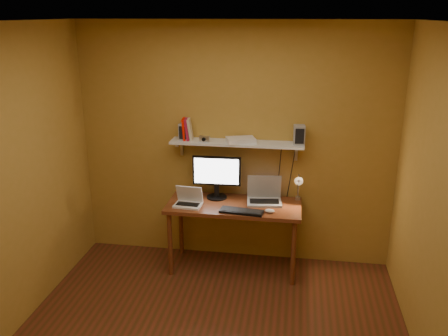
% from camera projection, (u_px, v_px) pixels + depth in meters
% --- Properties ---
extents(room, '(3.44, 3.24, 2.64)m').
position_uv_depth(room, '(207.00, 201.00, 3.60)').
color(room, maroon).
rests_on(room, ground).
extents(desk, '(1.40, 0.60, 0.75)m').
position_uv_depth(desk, '(234.00, 212.00, 4.99)').
color(desk, brown).
rests_on(desk, ground).
extents(wall_shelf, '(1.40, 0.25, 0.21)m').
position_uv_depth(wall_shelf, '(237.00, 143.00, 4.96)').
color(wall_shelf, silver).
rests_on(wall_shelf, room).
extents(monitor, '(0.52, 0.22, 0.47)m').
position_uv_depth(monitor, '(217.00, 175.00, 5.06)').
color(monitor, black).
rests_on(monitor, desk).
extents(laptop, '(0.39, 0.30, 0.27)m').
position_uv_depth(laptop, '(264.00, 195.00, 5.02)').
color(laptop, '#92949A').
rests_on(laptop, desk).
extents(netbook, '(0.29, 0.22, 0.20)m').
position_uv_depth(netbook, '(189.00, 200.00, 4.92)').
color(netbook, white).
rests_on(netbook, desk).
extents(keyboard, '(0.45, 0.20, 0.02)m').
position_uv_depth(keyboard, '(242.00, 211.00, 4.75)').
color(keyboard, black).
rests_on(keyboard, desk).
extents(mouse, '(0.11, 0.08, 0.04)m').
position_uv_depth(mouse, '(270.00, 211.00, 4.75)').
color(mouse, white).
rests_on(mouse, desk).
extents(desk_lamp, '(0.09, 0.23, 0.38)m').
position_uv_depth(desk_lamp, '(299.00, 185.00, 4.92)').
color(desk_lamp, silver).
rests_on(desk_lamp, desk).
extents(speaker_left, '(0.11, 0.11, 0.18)m').
position_uv_depth(speaker_left, '(184.00, 132.00, 5.00)').
color(speaker_left, '#92949A').
rests_on(speaker_left, wall_shelf).
extents(speaker_right, '(0.12, 0.12, 0.20)m').
position_uv_depth(speaker_right, '(299.00, 135.00, 4.82)').
color(speaker_right, '#92949A').
rests_on(speaker_right, wall_shelf).
extents(books, '(0.13, 0.16, 0.23)m').
position_uv_depth(books, '(187.00, 129.00, 5.01)').
color(books, '#F01301').
rests_on(books, wall_shelf).
extents(shelf_camera, '(0.11, 0.06, 0.07)m').
position_uv_depth(shelf_camera, '(204.00, 139.00, 4.93)').
color(shelf_camera, silver).
rests_on(shelf_camera, wall_shelf).
extents(router, '(0.34, 0.28, 0.05)m').
position_uv_depth(router, '(241.00, 140.00, 4.92)').
color(router, white).
rests_on(router, wall_shelf).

